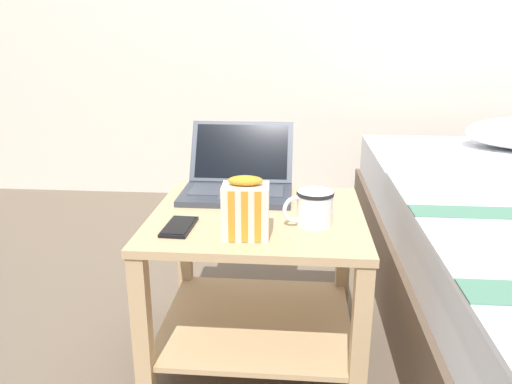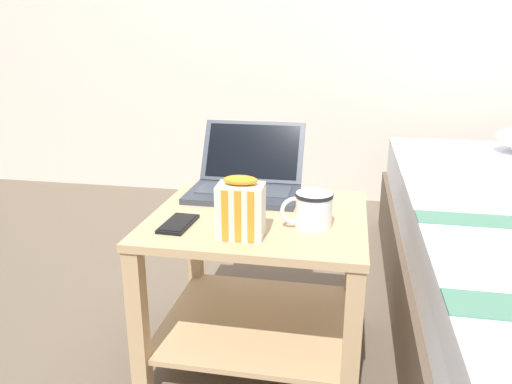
# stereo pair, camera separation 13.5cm
# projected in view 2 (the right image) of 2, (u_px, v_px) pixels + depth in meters

# --- Properties ---
(ground_plane) EXTENTS (8.00, 8.00, 0.00)m
(ground_plane) POSITION_uv_depth(u_px,v_px,m) (258.00, 353.00, 1.56)
(ground_plane) COLOR brown
(bedside_table) EXTENTS (0.60, 0.55, 0.46)m
(bedside_table) POSITION_uv_depth(u_px,v_px,m) (259.00, 267.00, 1.47)
(bedside_table) COLOR tan
(bedside_table) RESTS_ON ground_plane
(laptop) EXTENTS (0.34, 0.33, 0.20)m
(laptop) POSITION_uv_depth(u_px,v_px,m) (246.00, 179.00, 1.61)
(laptop) COLOR #333842
(laptop) RESTS_ON bedside_table
(mug_front_left) EXTENTS (0.14, 0.10, 0.09)m
(mug_front_left) POSITION_uv_depth(u_px,v_px,m) (313.00, 208.00, 1.31)
(mug_front_left) COLOR white
(mug_front_left) RESTS_ON bedside_table
(snack_bag) EXTENTS (0.12, 0.09, 0.16)m
(snack_bag) POSITION_uv_depth(u_px,v_px,m) (241.00, 209.00, 1.24)
(snack_bag) COLOR silver
(snack_bag) RESTS_ON bedside_table
(cell_phone) EXTENTS (0.08, 0.14, 0.01)m
(cell_phone) POSITION_uv_depth(u_px,v_px,m) (178.00, 224.00, 1.33)
(cell_phone) COLOR black
(cell_phone) RESTS_ON bedside_table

